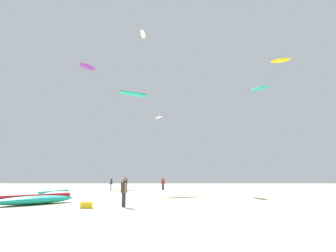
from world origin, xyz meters
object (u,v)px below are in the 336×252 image
person_foreground (124,190)px  kite_aloft_0 (159,118)px  person_right (125,183)px  kite_grounded_mid (54,194)px  kite_aloft_3 (133,94)px  person_left (111,183)px  kite_aloft_6 (143,34)px  kite_aloft_4 (280,60)px  person_midground (163,183)px  kite_grounded_near (34,200)px  kite_aloft_2 (260,88)px  cooler_box (86,205)px  kite_aloft_5 (87,67)px

person_foreground → kite_aloft_0: bearing=-122.2°
person_right → kite_grounded_mid: 10.11m
kite_aloft_3 → person_left: bearing=132.4°
kite_grounded_mid → kite_aloft_6: kite_aloft_6 is taller
person_right → kite_aloft_4: 22.42m
kite_grounded_mid → kite_aloft_4: bearing=16.9°
person_midground → kite_aloft_3: bearing=-3.9°
person_right → kite_aloft_0: bearing=-47.0°
kite_grounded_near → kite_aloft_2: (20.63, 20.25, 13.49)m
kite_aloft_2 → kite_aloft_4: 7.59m
kite_grounded_near → kite_aloft_3: size_ratio=1.23×
kite_aloft_3 → person_midground: bearing=53.9°
kite_aloft_6 → kite_grounded_near: bearing=-99.9°
person_midground → kite_aloft_2: size_ratio=0.54×
person_foreground → kite_aloft_3: 19.26m
kite_grounded_mid → cooler_box: size_ratio=8.30×
person_right → kite_grounded_mid: size_ratio=0.35×
kite_grounded_near → kite_aloft_5: kite_aloft_5 is taller
kite_aloft_4 → kite_aloft_5: size_ratio=0.58×
kite_aloft_5 → kite_aloft_3: bearing=-59.3°
person_foreground → kite_grounded_mid: person_foreground is taller
kite_aloft_6 → kite_aloft_2: bearing=-8.1°
person_midground → kite_aloft_6: bearing=-102.6°
person_foreground → kite_aloft_0: 38.65m
person_foreground → kite_grounded_mid: (-6.85, 7.50, -0.65)m
kite_aloft_2 → kite_aloft_5: 33.71m
person_right → kite_aloft_5: size_ratio=0.43×
person_foreground → person_left: bearing=-107.8°
person_midground → kite_aloft_0: kite_aloft_0 is taller
cooler_box → kite_aloft_2: size_ratio=0.20×
kite_aloft_2 → kite_aloft_5: size_ratio=0.76×
kite_grounded_near → kite_grounded_mid: kite_grounded_near is taller
person_left → cooler_box: person_left is taller
person_right → kite_aloft_5: 31.71m
person_foreground → person_midground: size_ratio=1.01×
kite_aloft_2 → kite_grounded_mid: bearing=-147.0°
kite_grounded_near → kite_aloft_2: size_ratio=1.65×
kite_grounded_mid → kite_aloft_5: size_ratio=1.24×
person_foreground → kite_grounded_near: size_ratio=0.33×
kite_aloft_4 → kite_aloft_5: bearing=142.5°
cooler_box → kite_aloft_2: kite_aloft_2 is taller
person_left → kite_aloft_6: bearing=82.4°
person_midground → kite_aloft_5: kite_aloft_5 is taller
person_midground → kite_grounded_mid: size_ratio=0.33×
person_foreground → person_left: person_left is taller
kite_grounded_near → kite_aloft_2: bearing=44.5°
person_foreground → person_right: (-2.58, 16.64, 0.04)m
kite_aloft_0 → kite_aloft_2: bearing=-45.7°
kite_aloft_2 → kite_aloft_6: size_ratio=1.00×
kite_grounded_mid → kite_aloft_3: size_ratio=1.21×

